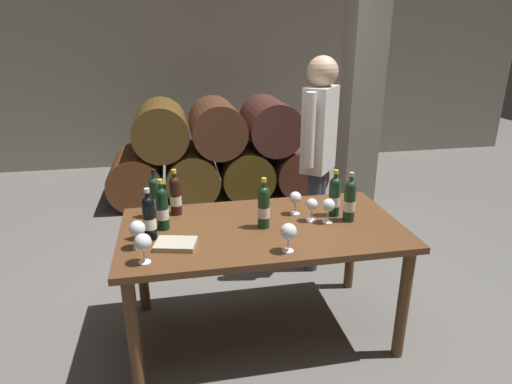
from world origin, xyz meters
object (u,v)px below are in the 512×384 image
object	(u,v)px
wine_bottle_0	(162,208)
wine_bottle_3	(155,197)
wine_bottle_2	(334,196)
wine_glass_4	(328,206)
wine_glass_0	(288,232)
wine_bottle_1	(350,200)
wine_bottle_4	(264,206)
wine_bottle_5	(175,195)
sommelier_presenting	(319,146)
wine_glass_3	(137,229)
wine_glass_1	(312,205)
dining_table	(262,240)
wine_bottle_6	(149,217)
tasting_notebook	(176,244)
wine_glass_2	(295,198)
wine_glass_5	(143,243)

from	to	relation	value
wine_bottle_0	wine_bottle_3	world-z (taller)	wine_bottle_3
wine_bottle_2	wine_glass_4	distance (m)	0.13
wine_glass_0	wine_bottle_1	bearing A→B (deg)	34.15
wine_bottle_3	wine_glass_0	size ratio (longest dim) A/B	1.95
wine_bottle_4	wine_bottle_5	xyz separation A→B (m)	(-0.51, 0.31, -0.00)
wine_glass_4	sommelier_presenting	xyz separation A→B (m)	(0.19, 0.77, 0.17)
wine_bottle_4	wine_glass_3	size ratio (longest dim) A/B	1.94
wine_glass_1	wine_glass_4	size ratio (longest dim) A/B	0.96
wine_bottle_3	wine_glass_0	distance (m)	0.93
dining_table	wine_glass_3	world-z (taller)	wine_glass_3
wine_bottle_5	sommelier_presenting	size ratio (longest dim) A/B	0.18
wine_bottle_6	wine_glass_4	bearing A→B (deg)	1.16
wine_glass_4	tasting_notebook	distance (m)	0.95
wine_bottle_0	wine_bottle_1	world-z (taller)	wine_bottle_1
wine_bottle_4	wine_glass_2	world-z (taller)	wine_bottle_4
wine_bottle_0	wine_glass_1	bearing A→B (deg)	-3.63
wine_bottle_1	sommelier_presenting	size ratio (longest dim) A/B	0.18
wine_bottle_4	wine_glass_3	world-z (taller)	wine_bottle_4
wine_bottle_2	wine_glass_1	bearing A→B (deg)	-160.56
wine_bottle_5	wine_bottle_6	world-z (taller)	wine_bottle_6
wine_bottle_3	sommelier_presenting	distance (m)	1.33
dining_table	wine_bottle_1	world-z (taller)	wine_bottle_1
wine_glass_2	wine_glass_5	size ratio (longest dim) A/B	0.94
wine_glass_0	tasting_notebook	distance (m)	0.63
tasting_notebook	wine_bottle_3	bearing A→B (deg)	117.68
wine_glass_0	wine_bottle_6	bearing A→B (deg)	157.80
dining_table	wine_bottle_0	xyz separation A→B (m)	(-0.59, 0.08, 0.23)
wine_bottle_0	wine_bottle_4	size ratio (longest dim) A/B	1.00
wine_bottle_2	wine_glass_0	bearing A→B (deg)	-134.57
wine_glass_3	wine_bottle_3	bearing A→B (deg)	78.38
wine_glass_1	wine_bottle_4	bearing A→B (deg)	-173.85
wine_bottle_5	wine_bottle_1	bearing A→B (deg)	-16.37
wine_bottle_1	wine_bottle_0	bearing A→B (deg)	175.22
wine_bottle_3	wine_glass_2	world-z (taller)	wine_bottle_3
wine_glass_5	tasting_notebook	bearing A→B (deg)	43.52
dining_table	tasting_notebook	world-z (taller)	tasting_notebook
dining_table	wine_bottle_4	world-z (taller)	wine_bottle_4
wine_bottle_3	wine_glass_1	world-z (taller)	wine_bottle_3
wine_bottle_3	dining_table	bearing A→B (deg)	-23.24
wine_glass_4	sommelier_presenting	size ratio (longest dim) A/B	0.09
wine_bottle_1	wine_glass_2	world-z (taller)	wine_bottle_1
wine_glass_1	sommelier_presenting	size ratio (longest dim) A/B	0.09
wine_glass_4	wine_bottle_1	bearing A→B (deg)	1.61
wine_glass_3	wine_glass_5	size ratio (longest dim) A/B	1.00
dining_table	wine_bottle_2	distance (m)	0.54
wine_glass_1	wine_bottle_5	bearing A→B (deg)	161.71
wine_bottle_1	wine_bottle_4	world-z (taller)	wine_bottle_1
wine_glass_4	wine_glass_5	bearing A→B (deg)	-164.69
wine_bottle_1	tasting_notebook	bearing A→B (deg)	-171.97
dining_table	wine_bottle_4	bearing A→B (deg)	-63.81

